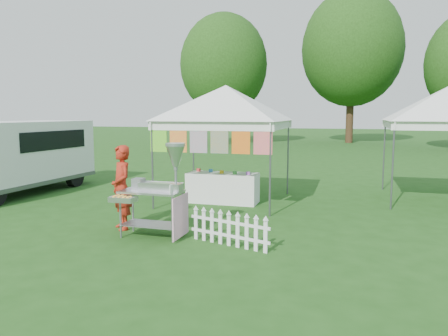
% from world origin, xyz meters
% --- Properties ---
extents(ground, '(120.00, 120.00, 0.00)m').
position_xyz_m(ground, '(0.00, 0.00, 0.00)').
color(ground, '#1F4B15').
rests_on(ground, ground).
extents(canopy_main, '(4.24, 4.24, 3.45)m').
position_xyz_m(canopy_main, '(0.00, 3.49, 2.99)').
color(canopy_main, '#59595E').
rests_on(canopy_main, ground).
extents(tree_left, '(6.40, 6.40, 9.53)m').
position_xyz_m(tree_left, '(-6.00, 24.00, 5.83)').
color(tree_left, '#392114').
rests_on(tree_left, ground).
extents(tree_mid, '(7.60, 7.60, 11.52)m').
position_xyz_m(tree_mid, '(3.00, 28.00, 7.14)').
color(tree_mid, '#392114').
rests_on(tree_mid, ground).
extents(donut_cart, '(1.27, 0.85, 1.75)m').
position_xyz_m(donut_cart, '(-0.21, -0.14, 1.03)').
color(donut_cart, gray).
rests_on(donut_cart, ground).
extents(vendor, '(0.71, 0.71, 1.67)m').
position_xyz_m(vendor, '(-1.20, 0.22, 0.83)').
color(vendor, '#A52314').
rests_on(vendor, ground).
extents(cargo_van, '(2.17, 5.01, 2.05)m').
position_xyz_m(cargo_van, '(-6.08, 2.93, 1.10)').
color(cargo_van, white).
rests_on(cargo_van, ground).
extents(picket_fence, '(1.55, 0.52, 0.56)m').
position_xyz_m(picket_fence, '(1.13, -0.28, 0.29)').
color(picket_fence, white).
rests_on(picket_fence, ground).
extents(display_table, '(1.80, 0.70, 0.77)m').
position_xyz_m(display_table, '(-0.02, 3.25, 0.38)').
color(display_table, white).
rests_on(display_table, ground).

